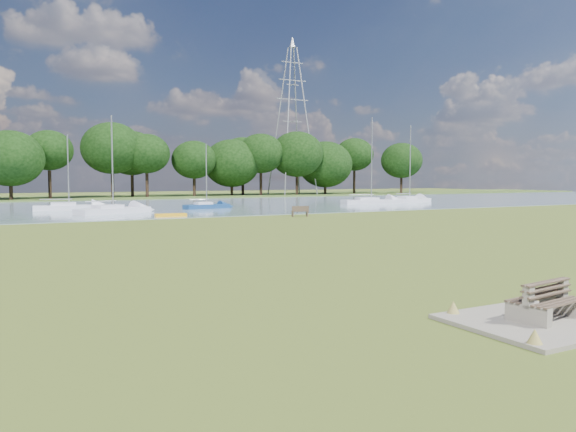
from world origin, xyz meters
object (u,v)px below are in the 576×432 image
kayak (171,215)px  sailboat_3 (409,199)px  sailboat_1 (371,200)px  pylon (292,96)px  bench_pair (546,302)px  sailboat_7 (112,208)px  sailboat_6 (206,205)px  riverbank_bench (300,211)px  sailboat_2 (68,206)px

kayak → sailboat_3: sailboat_3 is taller
sailboat_1 → pylon: bearing=86.8°
bench_pair → sailboat_7: 44.08m
sailboat_3 → sailboat_6: bearing=167.5°
kayak → riverbank_bench: bearing=-21.9°
sailboat_1 → sailboat_3: sailboat_1 is taller
sailboat_1 → sailboat_6: bearing=-169.6°
sailboat_3 → kayak: bearing=-176.8°
pylon → sailboat_3: bearing=-92.9°
bench_pair → sailboat_6: (9.16, 48.08, -0.01)m
bench_pair → sailboat_7: sailboat_7 is taller
sailboat_1 → sailboat_7: bearing=-162.6°
riverbank_bench → pylon: 60.03m
riverbank_bench → sailboat_2: bearing=147.3°
sailboat_3 → sailboat_2: bearing=161.9°
bench_pair → sailboat_3: bearing=44.7°
kayak → sailboat_6: bearing=58.7°
bench_pair → sailboat_6: sailboat_6 is taller
pylon → sailboat_6: 50.15m
pylon → sailboat_2: bearing=-143.5°
bench_pair → sailboat_1: bearing=49.6°
bench_pair → sailboat_7: (-1.30, 44.06, 0.07)m
sailboat_3 → sailboat_6: 28.29m
pylon → sailboat_2: pylon is taller
sailboat_1 → sailboat_7: sailboat_1 is taller
sailboat_1 → kayak: bearing=-150.2°
riverbank_bench → sailboat_1: (18.50, 14.83, 0.09)m
kayak → sailboat_6: size_ratio=0.39×
sailboat_7 → pylon: bearing=20.4°
sailboat_1 → sailboat_6: sailboat_1 is taller
riverbank_bench → sailboat_6: size_ratio=0.23×
riverbank_bench → sailboat_3: (25.10, 15.32, 0.11)m
sailboat_3 → sailboat_7: bearing=173.1°
bench_pair → kayak: bearing=78.7°
pylon → sailboat_7: bearing=-135.4°
kayak → sailboat_7: sailboat_7 is taller
sailboat_1 → sailboat_2: sailboat_1 is taller
sailboat_3 → sailboat_7: size_ratio=1.13×
pylon → sailboat_3: (-1.80, -35.27, -17.79)m
sailboat_7 → bench_pair: bearing=-112.4°
riverbank_bench → sailboat_7: (-13.64, 10.65, 0.09)m
bench_pair → pylon: pylon is taller
sailboat_6 → sailboat_7: bearing=-168.7°
bench_pair → sailboat_2: size_ratio=0.25×
sailboat_7 → riverbank_bench: bearing=-62.1°
kayak → sailboat_2: 15.31m
kayak → sailboat_7: size_ratio=0.30×
kayak → sailboat_2: (-6.49, 13.87, 0.33)m
kayak → sailboat_1: (28.50, 10.25, 0.37)m
riverbank_bench → bench_pair: bearing=-94.7°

